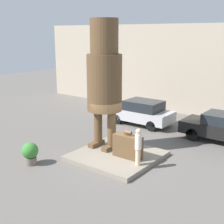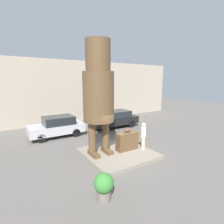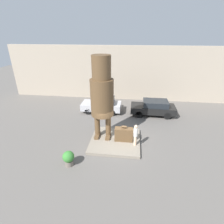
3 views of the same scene
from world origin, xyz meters
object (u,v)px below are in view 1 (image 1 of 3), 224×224
statue_figure (104,75)px  parked_car_black (224,127)px  giant_suitcase (128,146)px  planter_pot (30,153)px  tourist (138,145)px  parked_car_silver (142,112)px

statue_figure → parked_car_black: (4.23, 4.82, -2.95)m
giant_suitcase → planter_pot: giant_suitcase is taller
tourist → parked_car_black: size_ratio=0.37×
tourist → parked_car_silver: 6.78m
statue_figure → parked_car_silver: size_ratio=1.52×
giant_suitcase → planter_pot: size_ratio=1.32×
parked_car_silver → planter_pot: (-0.61, -8.22, -0.25)m
statue_figure → planter_pot: statue_figure is taller
parked_car_black → planter_pot: (-5.82, -8.08, -0.26)m
statue_figure → parked_car_black: bearing=48.7°
giant_suitcase → parked_car_black: 5.84m
statue_figure → giant_suitcase: 3.47m
statue_figure → planter_pot: bearing=-115.8°
giant_suitcase → parked_car_black: size_ratio=0.31×
statue_figure → giant_suitcase: bearing=-14.1°
parked_car_silver → tourist: bearing=120.7°
giant_suitcase → parked_car_black: parked_car_black is taller
parked_car_black → planter_pot: parked_car_black is taller
parked_car_black → statue_figure: bearing=48.7°
giant_suitcase → tourist: (0.84, -0.47, 0.36)m
giant_suitcase → tourist: bearing=-28.9°
parked_car_black → giant_suitcase: bearing=63.6°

